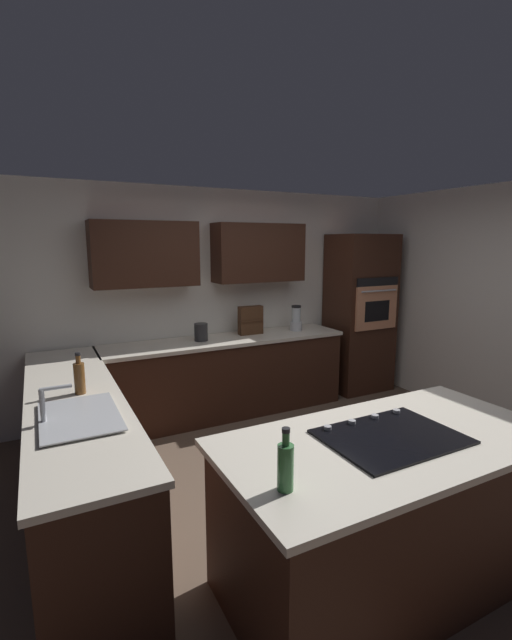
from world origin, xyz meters
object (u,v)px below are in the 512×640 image
(blender, at_px, (296,320))
(kettle, at_px, (201,332))
(sink_unit, at_px, (78,416))
(oil_bottle, at_px, (285,465))
(wall_oven, at_px, (360,313))
(spice_rack, at_px, (251,320))
(cooktop, at_px, (390,436))
(dish_soap_bottle, at_px, (79,377))

(blender, bearing_deg, kettle, 0.00)
(kettle, bearing_deg, sink_unit, 49.78)
(sink_unit, xyz_separation_m, oil_bottle, (-0.74, 1.26, 0.10))
(sink_unit, height_order, blender, blender)
(wall_oven, xyz_separation_m, sink_unit, (3.68, 1.67, -0.13))
(oil_bottle, bearing_deg, spice_rack, -113.86)
(kettle, relative_size, oil_bottle, 0.67)
(sink_unit, height_order, spice_rack, spice_rack)
(cooktop, distance_m, blender, 3.00)
(blender, relative_size, spice_rack, 0.93)
(sink_unit, distance_m, kettle, 2.21)
(kettle, height_order, oil_bottle, oil_bottle)
(wall_oven, xyz_separation_m, dish_soap_bottle, (3.62, 1.19, -0.02))
(cooktop, distance_m, kettle, 2.78)
(wall_oven, height_order, sink_unit, wall_oven)
(spice_rack, xyz_separation_m, kettle, (0.65, 0.06, -0.07))
(cooktop, height_order, blender, blender)
(blender, distance_m, oil_bottle, 3.53)
(sink_unit, distance_m, oil_bottle, 1.47)
(cooktop, height_order, kettle, kettle)
(cooktop, bearing_deg, wall_oven, -127.77)
(dish_soap_bottle, xyz_separation_m, oil_bottle, (-0.69, 1.74, -0.01))
(wall_oven, distance_m, cooktop, 3.49)
(wall_oven, xyz_separation_m, oil_bottle, (2.93, 2.93, -0.03))
(blender, bearing_deg, wall_oven, 178.91)
(sink_unit, distance_m, cooktop, 1.89)
(blender, xyz_separation_m, dish_soap_bottle, (2.62, 1.21, -0.01))
(sink_unit, bearing_deg, oil_bottle, 120.48)
(wall_oven, xyz_separation_m, spice_rack, (1.60, -0.08, 0.02))
(spice_rack, bearing_deg, kettle, 5.71)
(sink_unit, xyz_separation_m, dish_soap_bottle, (-0.06, -0.48, 0.11))
(oil_bottle, bearing_deg, dish_soap_bottle, -68.55)
(wall_oven, xyz_separation_m, cooktop, (2.14, 2.76, -0.14))
(cooktop, xyz_separation_m, dish_soap_bottle, (1.48, -1.57, 0.12))
(dish_soap_bottle, distance_m, oil_bottle, 1.87)
(sink_unit, relative_size, oil_bottle, 2.40)
(oil_bottle, bearing_deg, sink_unit, -59.52)
(wall_oven, relative_size, blender, 6.61)
(blender, distance_m, kettle, 1.25)
(kettle, xyz_separation_m, oil_bottle, (0.68, 2.95, 0.02))
(sink_unit, bearing_deg, kettle, -130.22)
(kettle, bearing_deg, dish_soap_bottle, 41.43)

